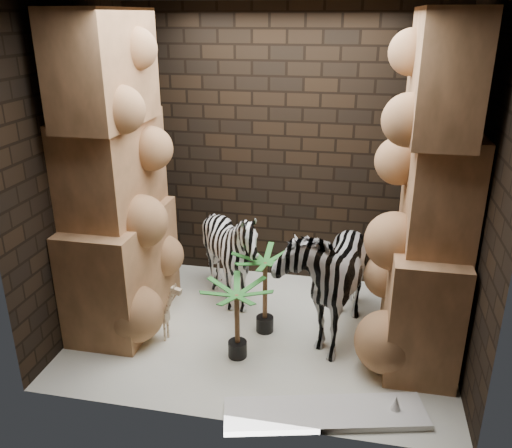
% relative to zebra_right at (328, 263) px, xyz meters
% --- Properties ---
extents(floor, '(3.50, 3.50, 0.00)m').
position_rel_zebra_right_xyz_m(floor, '(-0.59, -0.15, -0.73)').
color(floor, white).
rests_on(floor, ground).
extents(wall_back, '(3.50, 0.00, 3.50)m').
position_rel_zebra_right_xyz_m(wall_back, '(-0.59, 1.10, 0.77)').
color(wall_back, black).
rests_on(wall_back, ground).
extents(wall_front, '(3.50, 0.00, 3.50)m').
position_rel_zebra_right_xyz_m(wall_front, '(-0.59, -1.40, 0.77)').
color(wall_front, black).
rests_on(wall_front, ground).
extents(wall_left, '(0.00, 3.00, 3.00)m').
position_rel_zebra_right_xyz_m(wall_left, '(-2.34, -0.15, 0.77)').
color(wall_left, black).
rests_on(wall_left, ground).
extents(wall_right, '(0.00, 3.00, 3.00)m').
position_rel_zebra_right_xyz_m(wall_right, '(1.16, -0.15, 0.77)').
color(wall_right, black).
rests_on(wall_right, ground).
extents(rock_pillar_left, '(0.68, 1.30, 3.00)m').
position_rel_zebra_right_xyz_m(rock_pillar_left, '(-1.99, -0.15, 0.77)').
color(rock_pillar_left, tan).
rests_on(rock_pillar_left, floor).
extents(rock_pillar_right, '(0.58, 1.25, 3.00)m').
position_rel_zebra_right_xyz_m(rock_pillar_right, '(0.83, -0.15, 0.77)').
color(rock_pillar_right, tan).
rests_on(rock_pillar_right, floor).
extents(zebra_right, '(0.85, 1.32, 1.45)m').
position_rel_zebra_right_xyz_m(zebra_right, '(0.00, 0.00, 0.00)').
color(zebra_right, white).
rests_on(zebra_right, floor).
extents(zebra_left, '(1.08, 1.27, 1.05)m').
position_rel_zebra_right_xyz_m(zebra_left, '(-1.00, 0.30, -0.20)').
color(zebra_left, white).
rests_on(zebra_left, floor).
extents(giraffe_toy, '(0.33, 0.16, 0.62)m').
position_rel_zebra_right_xyz_m(giraffe_toy, '(-1.53, -0.45, -0.42)').
color(giraffe_toy, beige).
rests_on(giraffe_toy, floor).
extents(palm_front, '(0.36, 0.36, 0.83)m').
position_rel_zebra_right_xyz_m(palm_front, '(-0.57, -0.13, -0.31)').
color(palm_front, '#17711D').
rests_on(palm_front, floor).
extents(palm_back, '(0.36, 0.36, 0.72)m').
position_rel_zebra_right_xyz_m(palm_back, '(-0.73, -0.59, -0.37)').
color(palm_back, '#17711D').
rests_on(palm_back, floor).
extents(surfboard, '(1.59, 0.74, 0.05)m').
position_rel_zebra_right_xyz_m(surfboard, '(0.11, -1.20, -0.70)').
color(surfboard, white).
rests_on(surfboard, floor).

